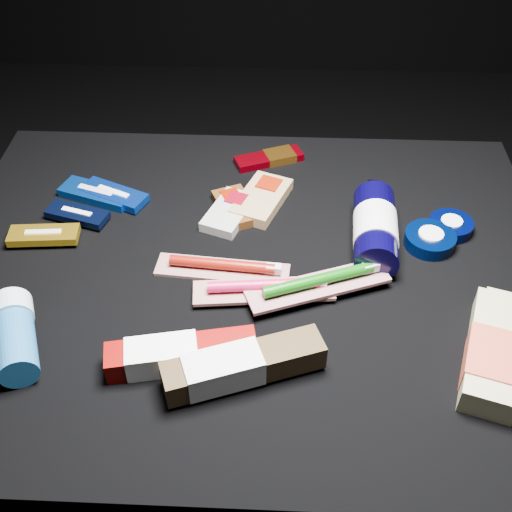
{
  "coord_description": "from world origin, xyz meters",
  "views": [
    {
      "loc": [
        0.05,
        -0.73,
        1.1
      ],
      "look_at": [
        0.01,
        0.01,
        0.42
      ],
      "focal_mm": 45.0,
      "sensor_mm": 36.0,
      "label": 1
    }
  ],
  "objects_px": {
    "deodorant_stick": "(15,335)",
    "toothpaste_carton_red": "(175,355)",
    "lotion_bottle": "(375,229)",
    "bodywash_bottle": "(494,354)"
  },
  "relations": [
    {
      "from": "deodorant_stick",
      "to": "toothpaste_carton_red",
      "type": "distance_m",
      "value": 0.22
    },
    {
      "from": "lotion_bottle",
      "to": "bodywash_bottle",
      "type": "xyz_separation_m",
      "value": [
        0.14,
        -0.24,
        -0.01
      ]
    },
    {
      "from": "deodorant_stick",
      "to": "toothpaste_carton_red",
      "type": "xyz_separation_m",
      "value": [
        0.22,
        -0.02,
        -0.01
      ]
    },
    {
      "from": "lotion_bottle",
      "to": "toothpaste_carton_red",
      "type": "xyz_separation_m",
      "value": [
        -0.29,
        -0.26,
        -0.02
      ]
    },
    {
      "from": "toothpaste_carton_red",
      "to": "lotion_bottle",
      "type": "bearing_deg",
      "value": 30.17
    },
    {
      "from": "lotion_bottle",
      "to": "bodywash_bottle",
      "type": "relative_size",
      "value": 1.04
    },
    {
      "from": "lotion_bottle",
      "to": "deodorant_stick",
      "type": "relative_size",
      "value": 1.51
    },
    {
      "from": "lotion_bottle",
      "to": "toothpaste_carton_red",
      "type": "height_order",
      "value": "lotion_bottle"
    },
    {
      "from": "lotion_bottle",
      "to": "deodorant_stick",
      "type": "xyz_separation_m",
      "value": [
        -0.51,
        -0.24,
        -0.01
      ]
    },
    {
      "from": "bodywash_bottle",
      "to": "toothpaste_carton_red",
      "type": "bearing_deg",
      "value": -159.71
    }
  ]
}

